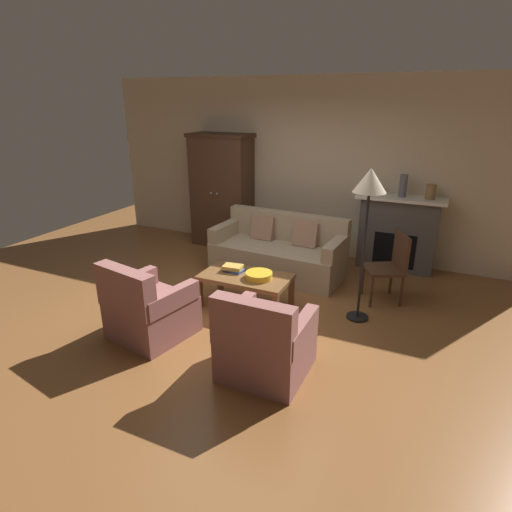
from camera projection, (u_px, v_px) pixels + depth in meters
name	position (u px, v px, depth m)	size (l,w,h in m)	color
ground_plane	(236.00, 312.00, 5.17)	(9.60, 9.60, 0.00)	brown
back_wall	(306.00, 168.00, 6.84)	(7.20, 0.10, 2.80)	beige
fireplace	(397.00, 233.00, 6.32)	(1.26, 0.48, 1.12)	#4C4947
armoire	(222.00, 191.00, 7.26)	(1.06, 0.57, 1.92)	#472D1E
couch	(279.00, 252.00, 6.24)	(1.96, 0.96, 0.86)	tan
coffee_table	(246.00, 279.00, 5.20)	(1.10, 0.60, 0.42)	brown
fruit_bowl	(259.00, 275.00, 5.08)	(0.33, 0.33, 0.08)	gold
book_stack	(233.00, 268.00, 5.29)	(0.27, 0.20, 0.08)	#38569E
mantel_vase_cream	(376.00, 188.00, 6.22)	(0.12, 0.12, 0.19)	beige
mantel_vase_slate	(403.00, 186.00, 6.05)	(0.11, 0.11, 0.32)	#565B66
mantel_vase_bronze	(431.00, 192.00, 5.92)	(0.14, 0.14, 0.21)	olive
armchair_near_left	(148.00, 310.00, 4.55)	(0.90, 0.90, 0.88)	#935B56
armchair_near_right	(264.00, 345.00, 3.92)	(0.78, 0.77, 0.88)	#935B56
side_chair_wooden	(391.00, 263.00, 5.30)	(0.59, 0.59, 0.90)	#472D1E
floor_lamp	(369.00, 190.00, 4.49)	(0.36, 0.36, 1.78)	black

